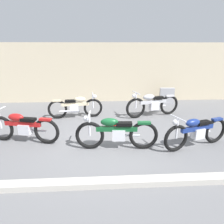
{
  "coord_description": "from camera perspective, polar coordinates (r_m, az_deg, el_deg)",
  "views": [
    {
      "loc": [
        -0.18,
        -5.31,
        2.55
      ],
      "look_at": [
        0.2,
        0.95,
        0.55
      ],
      "focal_mm": 33.09,
      "sensor_mm": 36.0,
      "label": 1
    }
  ],
  "objects": [
    {
      "name": "ground_plane",
      "position": [
        5.89,
        -1.39,
        -7.97
      ],
      "size": [
        40.0,
        40.0,
        0.0
      ],
      "primitive_type": "plane",
      "color": "slate"
    },
    {
      "name": "building_wall",
      "position": [
        9.95,
        -2.46,
        10.81
      ],
      "size": [
        18.0,
        0.3,
        2.72
      ],
      "primitive_type": "cube",
      "color": "beige",
      "rests_on": "ground_plane"
    },
    {
      "name": "curb_strip",
      "position": [
        4.18,
        -0.33,
        -18.9
      ],
      "size": [
        18.0,
        0.24,
        0.12
      ],
      "primitive_type": "cube",
      "color": "#B7B2A8",
      "rests_on": "ground_plane"
    },
    {
      "name": "stone_marker",
      "position": [
        9.87,
        14.89,
        4.33
      ],
      "size": [
        0.66,
        0.25,
        0.74
      ],
      "primitive_type": "cube",
      "rotation": [
        0.0,
        0.0,
        -0.08
      ],
      "color": "#9E9EA3",
      "rests_on": "ground_plane"
    },
    {
      "name": "helmet",
      "position": [
        6.64,
        0.41,
        -3.76
      ],
      "size": [
        0.24,
        0.24,
        0.24
      ],
      "primitive_type": "sphere",
      "color": "maroon",
      "rests_on": "ground_plane"
    },
    {
      "name": "motorcycle_silver",
      "position": [
        7.91,
        11.13,
        2.13
      ],
      "size": [
        2.14,
        0.8,
        0.98
      ],
      "rotation": [
        0.0,
        0.0,
        3.4
      ],
      "color": "black",
      "rests_on": "ground_plane"
    },
    {
      "name": "motorcycle_blue",
      "position": [
        5.82,
        22.26,
        -4.99
      ],
      "size": [
        1.95,
        0.85,
        0.91
      ],
      "rotation": [
        0.0,
        0.0,
        3.47
      ],
      "color": "black",
      "rests_on": "ground_plane"
    },
    {
      "name": "motorcycle_cream",
      "position": [
        7.73,
        -9.95,
        1.51
      ],
      "size": [
        2.0,
        0.56,
        0.9
      ],
      "rotation": [
        0.0,
        0.0,
        0.1
      ],
      "color": "black",
      "rests_on": "ground_plane"
    },
    {
      "name": "motorcycle_red",
      "position": [
        6.17,
        -23.46,
        -3.78
      ],
      "size": [
        2.04,
        0.7,
        0.93
      ],
      "rotation": [
        0.0,
        0.0,
        2.92
      ],
      "color": "black",
      "rests_on": "ground_plane"
    },
    {
      "name": "motorcycle_green",
      "position": [
        5.28,
        1.1,
        -5.62
      ],
      "size": [
        2.12,
        0.59,
        0.95
      ],
      "rotation": [
        0.0,
        0.0,
        3.08
      ],
      "color": "black",
      "rests_on": "ground_plane"
    }
  ]
}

